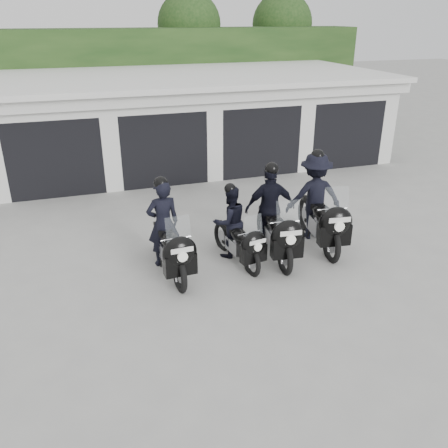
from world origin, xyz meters
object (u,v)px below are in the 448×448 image
object	(u,v)px
police_bike_b	(234,228)
police_bike_d	(317,203)
police_bike_c	(273,215)
police_bike_a	(168,236)

from	to	relation	value
police_bike_b	police_bike_d	world-z (taller)	police_bike_d
police_bike_b	police_bike_d	xyz separation A→B (m)	(2.09, 0.29, 0.21)
police_bike_c	police_bike_d	world-z (taller)	police_bike_d
police_bike_c	police_bike_d	size ratio (longest dim) A/B	0.95
police_bike_c	police_bike_b	bearing A→B (deg)	-170.62
police_bike_a	police_bike_c	distance (m)	2.33
police_bike_b	police_bike_d	bearing A→B (deg)	-1.59
police_bike_a	police_bike_b	world-z (taller)	police_bike_a
police_bike_b	police_bike_c	world-z (taller)	police_bike_c
police_bike_b	police_bike_d	size ratio (longest dim) A/B	0.78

